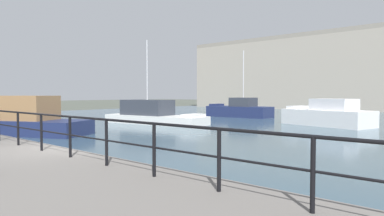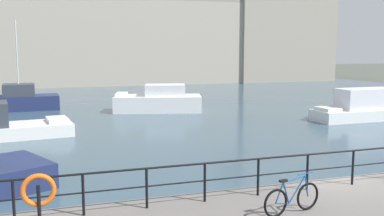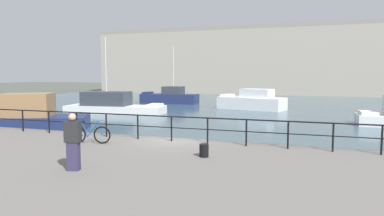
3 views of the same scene
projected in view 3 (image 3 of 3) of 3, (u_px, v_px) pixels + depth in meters
The scene contains 12 objects.
ground_plane at pixel (176, 159), 15.39m from camera, with size 240.00×240.00×0.00m, color #4C5147.
water_basin at pixel (261, 104), 43.90m from camera, with size 80.00×60.00×0.01m, color #385160.
quay_promenade at pixel (88, 198), 9.21m from camera, with size 56.00×13.00×0.96m, color slate.
harbor_building at pixel (318, 58), 62.99m from camera, with size 70.95×11.22×17.56m.
moored_harbor_tender at pixel (170, 97), 44.75m from camera, with size 7.43×2.95×7.45m.
moored_small_launch at pixel (112, 105), 33.45m from camera, with size 9.89×3.92×7.34m.
moored_red_daysailer at pixel (20, 117), 23.30m from camera, with size 9.50×6.59×2.48m.
moored_cabin_cruiser at pixel (252, 101), 36.99m from camera, with size 7.52×4.67×2.20m.
quay_railing at pixel (138, 122), 14.99m from camera, with size 22.26×0.07×1.08m.
parked_bicycle at pixel (90, 134), 14.04m from camera, with size 1.75×0.40×0.98m.
mooring_bollard at pixel (204, 151), 11.76m from camera, with size 0.32×0.32×0.44m, color black.
standing_person at pixel (73, 141), 10.05m from camera, with size 0.50×0.39×1.69m.
Camera 3 is at (5.47, -14.09, 3.78)m, focal length 32.15 mm.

